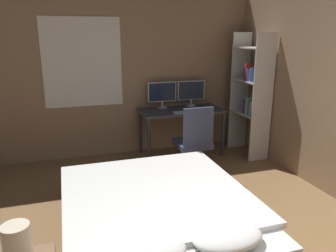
# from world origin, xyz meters

# --- Properties ---
(wall_back) EXTENTS (12.00, 0.08, 2.70)m
(wall_back) POSITION_xyz_m (-0.01, 3.91, 1.35)
(wall_back) COLOR #8E7051
(wall_back) RESTS_ON ground_plane
(bed) EXTENTS (1.72, 2.07, 0.53)m
(bed) POSITION_xyz_m (-0.54, 1.39, 0.23)
(bed) COLOR brown
(bed) RESTS_ON ground_plane
(bedside_lamp) EXTENTS (0.16, 0.16, 0.29)m
(bedside_lamp) POSITION_xyz_m (-1.64, 0.60, 0.72)
(bedside_lamp) COLOR gray
(bedside_lamp) RESTS_ON nightstand
(desk) EXTENTS (1.32, 0.65, 0.75)m
(desk) POSITION_xyz_m (0.45, 3.51, 0.65)
(desk) COLOR #38383D
(desk) RESTS_ON ground_plane
(monitor_left) EXTENTS (0.47, 0.16, 0.42)m
(monitor_left) POSITION_xyz_m (0.20, 3.74, 0.99)
(monitor_left) COLOR #B7B7BC
(monitor_left) RESTS_ON desk
(monitor_right) EXTENTS (0.47, 0.16, 0.42)m
(monitor_right) POSITION_xyz_m (0.70, 3.74, 0.99)
(monitor_right) COLOR #B7B7BC
(monitor_right) RESTS_ON desk
(keyboard) EXTENTS (0.42, 0.13, 0.02)m
(keyboard) POSITION_xyz_m (0.45, 3.29, 0.76)
(keyboard) COLOR #B7B7BC
(keyboard) RESTS_ON desk
(computer_mouse) EXTENTS (0.07, 0.05, 0.04)m
(computer_mouse) POSITION_xyz_m (0.75, 3.29, 0.77)
(computer_mouse) COLOR #B7B7BC
(computer_mouse) RESTS_ON desk
(office_chair) EXTENTS (0.52, 0.52, 0.98)m
(office_chair) POSITION_xyz_m (0.37, 2.76, 0.38)
(office_chair) COLOR black
(office_chair) RESTS_ON ground_plane
(bookshelf) EXTENTS (0.34, 0.70, 1.94)m
(bookshelf) POSITION_xyz_m (1.51, 3.16, 1.05)
(bookshelf) COLOR beige
(bookshelf) RESTS_ON ground_plane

